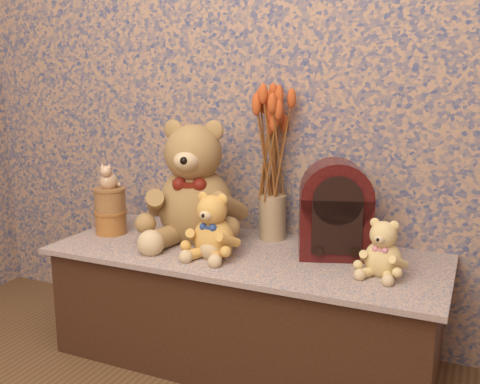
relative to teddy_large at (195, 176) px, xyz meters
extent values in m
cube|color=#3A4978|center=(0.25, 0.23, 0.60)|extent=(3.00, 0.10, 2.60)
cube|color=#3D557D|center=(0.25, -0.06, -0.48)|extent=(1.48, 0.60, 0.44)
cylinder|color=tan|center=(0.28, 0.14, -0.17)|extent=(0.13, 0.13, 0.18)
cylinder|color=gold|center=(-0.37, -0.07, -0.21)|extent=(0.14, 0.14, 0.09)
cylinder|color=tan|center=(-0.37, -0.07, -0.12)|extent=(0.13, 0.13, 0.10)
camera|label=1|loc=(1.04, -1.85, 0.39)|focal=40.40mm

